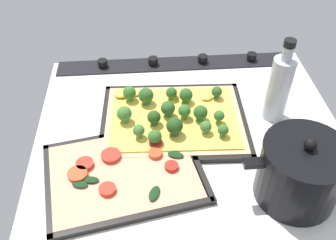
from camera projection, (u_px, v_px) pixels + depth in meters
ground_plane at (189, 136)px, 92.66cm from camera, size 73.83×65.00×3.00cm
stove_control_panel at (178, 63)px, 112.62cm from camera, size 70.88×7.00×2.60cm
baking_tray_front at (174, 121)px, 93.85cm from camera, size 36.78×28.93×1.30cm
broccoli_pizza at (171, 116)px, 92.70cm from camera, size 34.28×26.44×6.04cm
baking_tray_back at (124, 174)px, 81.47cm from camera, size 36.68×30.26×1.30cm
veggie_pizza_back at (122, 171)px, 81.09cm from camera, size 33.88×27.46×1.90cm
cooking_pot at (300, 172)px, 73.66cm from camera, size 23.44×16.57×15.72cm
oil_bottle at (279, 87)px, 89.87cm from camera, size 5.37×5.37×21.81cm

